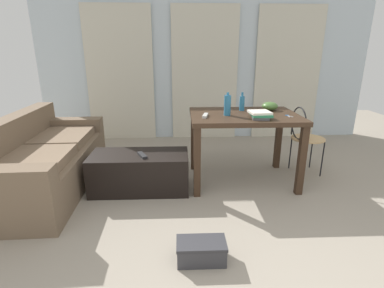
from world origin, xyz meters
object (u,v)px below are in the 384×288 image
(bottle_far, at_px, (242,103))
(tv_remote_primary, at_px, (142,155))
(craft_table, at_px, (244,124))
(tv_remote_on_table, at_px, (205,116))
(couch, at_px, (43,161))
(bowl, at_px, (270,106))
(shoebox, at_px, (201,251))
(wire_chair, at_px, (303,133))
(scissors, at_px, (288,116))
(coffee_table, at_px, (140,172))
(bottle_near, at_px, (227,105))
(book_stack, at_px, (260,115))

(bottle_far, distance_m, tv_remote_primary, 1.30)
(craft_table, bearing_deg, tv_remote_on_table, -164.54)
(couch, relative_size, bottle_far, 9.36)
(couch, xyz_separation_m, tv_remote_primary, (1.11, -0.16, 0.11))
(craft_table, distance_m, bottle_far, 0.28)
(bowl, distance_m, shoebox, 1.98)
(wire_chair, height_order, scissors, wire_chair)
(couch, distance_m, scissors, 2.72)
(coffee_table, relative_size, tv_remote_on_table, 5.77)
(bottle_near, bearing_deg, bottle_far, 50.22)
(wire_chair, distance_m, tv_remote_on_table, 1.30)
(coffee_table, distance_m, bowl, 1.68)
(bottle_far, relative_size, tv_remote_primary, 1.12)
(coffee_table, bearing_deg, book_stack, -0.85)
(bowl, distance_m, scissors, 0.34)
(bottle_near, height_order, tv_remote_primary, bottle_near)
(scissors, height_order, tv_remote_primary, scissors)
(tv_remote_primary, bearing_deg, book_stack, -22.55)
(shoebox, bearing_deg, tv_remote_on_table, 84.27)
(scissors, distance_m, tv_remote_primary, 1.61)
(craft_table, xyz_separation_m, book_stack, (0.12, -0.21, 0.15))
(scissors, bearing_deg, couch, 179.49)
(book_stack, bearing_deg, bottle_near, 154.84)
(couch, distance_m, bowl, 2.64)
(coffee_table, distance_m, bottle_near, 1.19)
(wire_chair, relative_size, bottle_far, 3.95)
(wire_chair, bearing_deg, shoebox, -130.68)
(couch, bearing_deg, coffee_table, -4.88)
(bowl, xyz_separation_m, book_stack, (-0.22, -0.41, -0.01))
(bottle_near, relative_size, shoebox, 0.69)
(wire_chair, xyz_separation_m, bowl, (-0.44, 0.00, 0.33))
(couch, relative_size, book_stack, 7.25)
(coffee_table, bearing_deg, craft_table, 9.50)
(couch, height_order, tv_remote_on_table, tv_remote_on_table)
(scissors, relative_size, shoebox, 0.31)
(craft_table, relative_size, bowl, 6.48)
(couch, xyz_separation_m, coffee_table, (1.07, -0.09, -0.10))
(coffee_table, distance_m, craft_table, 1.27)
(bottle_near, relative_size, tv_remote_primary, 1.31)
(couch, bearing_deg, bowl, 6.68)
(book_stack, height_order, tv_remote_primary, book_stack)
(bowl, bearing_deg, couch, -173.32)
(bottle_near, height_order, bowl, bottle_near)
(coffee_table, distance_m, scissors, 1.71)
(coffee_table, distance_m, book_stack, 1.42)
(book_stack, xyz_separation_m, tv_remote_on_table, (-0.56, 0.09, -0.02))
(coffee_table, bearing_deg, bottle_near, 7.87)
(wire_chair, distance_m, scissors, 0.54)
(tv_remote_on_table, bearing_deg, shoebox, -83.53)
(tv_remote_primary, bearing_deg, craft_table, -11.61)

